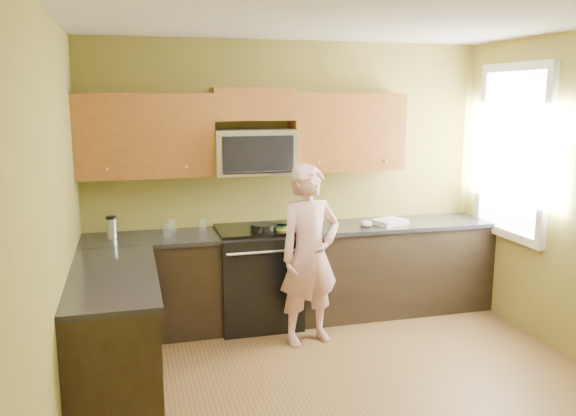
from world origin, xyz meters
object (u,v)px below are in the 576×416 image
object	(u,v)px
frying_pan	(263,229)
microwave	(254,174)
butter_tub	(282,233)
travel_mug	(112,238)
stove	(258,276)
woman	(310,255)

from	to	relation	value
frying_pan	microwave	bearing A→B (deg)	123.64
butter_tub	travel_mug	xyz separation A→B (m)	(-1.53, 0.19, 0.00)
butter_tub	microwave	bearing A→B (deg)	128.69
stove	microwave	world-z (taller)	microwave
microwave	travel_mug	xyz separation A→B (m)	(-1.32, -0.07, -0.53)
frying_pan	butter_tub	size ratio (longest dim) A/B	3.23
microwave	frying_pan	size ratio (longest dim) A/B	1.78
stove	butter_tub	xyz separation A→B (m)	(0.21, -0.14, 0.45)
woman	butter_tub	world-z (taller)	woman
microwave	frying_pan	bearing A→B (deg)	-77.79
microwave	travel_mug	bearing A→B (deg)	-176.96
woman	frying_pan	bearing A→B (deg)	112.12
frying_pan	travel_mug	world-z (taller)	travel_mug
frying_pan	butter_tub	xyz separation A→B (m)	(0.17, -0.06, -0.03)
microwave	butter_tub	bearing A→B (deg)	-51.31
microwave	woman	size ratio (longest dim) A/B	0.48
frying_pan	stove	bearing A→B (deg)	141.36
stove	frying_pan	xyz separation A→B (m)	(0.04, -0.08, 0.47)
woman	travel_mug	world-z (taller)	woman
microwave	stove	bearing A→B (deg)	-90.00
stove	travel_mug	xyz separation A→B (m)	(-1.32, 0.05, 0.45)
stove	frying_pan	size ratio (longest dim) A/B	2.22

